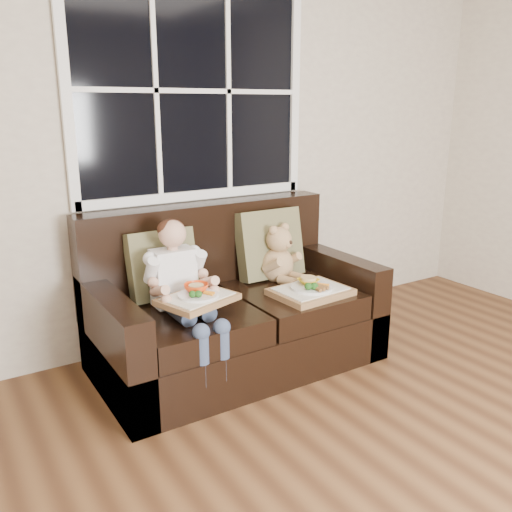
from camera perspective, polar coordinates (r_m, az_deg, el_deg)
window_back at (r=3.57m, az=-6.69°, el=16.88°), size 1.62×0.04×1.37m
loveseat at (r=3.40m, az=-2.56°, el=-6.12°), size 1.70×0.92×0.96m
pillow_left at (r=3.26m, az=-9.85°, el=-0.88°), size 0.41×0.19×0.42m
pillow_right at (r=3.60m, az=1.44°, el=1.29°), size 0.45×0.21×0.47m
child at (r=3.03m, az=-7.94°, el=-2.65°), size 0.34×0.58×0.78m
teddy_bear at (r=3.53m, az=2.40°, el=-0.17°), size 0.27×0.32×0.39m
tray_left at (r=2.92m, az=-6.18°, el=-4.29°), size 0.46×0.40×0.09m
tray_right at (r=3.31m, az=5.77°, el=-3.59°), size 0.48×0.38×0.10m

